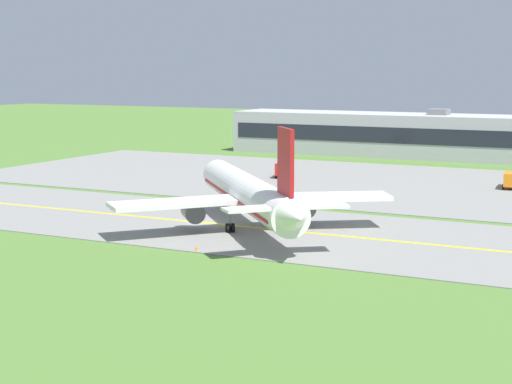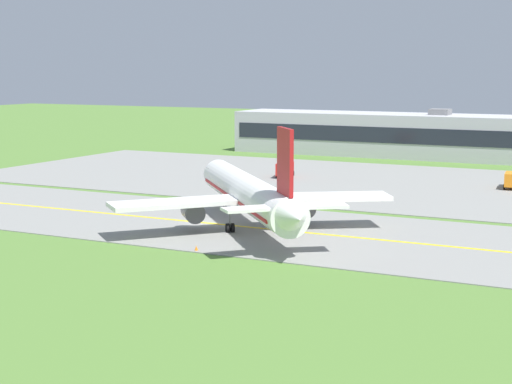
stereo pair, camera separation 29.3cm
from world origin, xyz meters
name	(u,v)px [view 1 (the left image)]	position (x,y,z in m)	size (l,w,h in m)	color
ground_plane	(203,223)	(0.00, 0.00, 0.00)	(500.00, 500.00, 0.00)	#517A33
taxiway_strip	(203,223)	(0.00, 0.00, 0.05)	(240.00, 28.00, 0.10)	gray
apron_pad	(389,184)	(10.00, 42.00, 0.05)	(140.00, 52.00, 0.10)	gray
taxiway_centreline	(203,223)	(0.00, 0.00, 0.11)	(220.00, 0.60, 0.01)	yellow
airplane_lead	(249,194)	(6.60, -0.68, 4.13)	(29.73, 32.57, 12.70)	white
service_truck_baggage	(512,179)	(28.18, 45.78, 1.53)	(2.89, 6.20, 2.60)	orange
service_truck_fuel	(284,169)	(-8.53, 42.17, 1.53)	(3.45, 6.31, 2.60)	red
terminal_building	(379,134)	(-5.38, 83.96, 4.46)	(62.77, 14.02, 10.10)	#B2B2B7
traffic_cone_near_edge	(197,248)	(7.04, -13.32, 0.30)	(0.44, 0.44, 0.60)	orange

